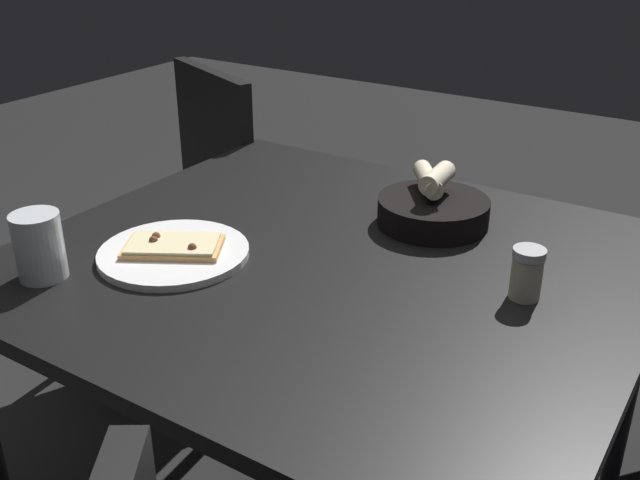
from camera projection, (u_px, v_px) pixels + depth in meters
dining_table at (331, 286)px, 1.38m from camera, size 1.10×1.00×0.74m
pizza_plate at (174, 252)px, 1.35m from camera, size 0.28×0.28×0.04m
bread_basket at (434, 208)px, 1.47m from camera, size 0.22×0.22×0.12m
beer_glass at (40, 250)px, 1.26m from camera, size 0.08×0.08×0.12m
pepper_shaker at (526, 276)px, 1.20m from camera, size 0.05×0.05×0.09m
chair_spare at (182, 204)px, 2.16m from camera, size 0.58×0.58×0.90m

